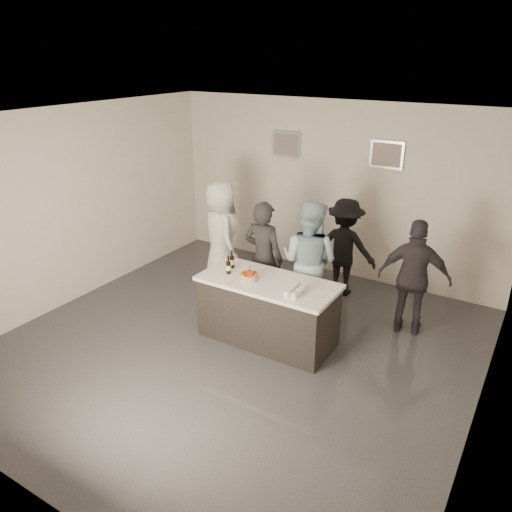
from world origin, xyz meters
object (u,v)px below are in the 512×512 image
at_px(person_main_black, 264,258).
at_px(person_guest_right, 414,278).
at_px(person_guest_left, 221,235).
at_px(person_guest_back, 344,247).
at_px(beer_bottle_a, 232,259).
at_px(cake, 249,277).
at_px(beer_bottle_b, 228,265).
at_px(person_main_blue, 309,261).
at_px(bar_counter, 268,311).

bearing_deg(person_main_black, person_guest_right, -164.94).
bearing_deg(person_guest_left, person_main_black, -163.93).
bearing_deg(person_guest_back, beer_bottle_a, 56.22).
distance_m(cake, person_guest_right, 2.27).
relative_size(person_main_black, person_guest_left, 0.96).
bearing_deg(beer_bottle_b, person_guest_right, 31.54).
distance_m(person_main_blue, person_guest_back, 1.06).
relative_size(person_main_black, person_guest_back, 1.08).
height_order(bar_counter, cake, cake).
bearing_deg(person_guest_right, person_main_blue, 5.94).
distance_m(bar_counter, person_guest_back, 1.95).
relative_size(person_main_blue, person_guest_right, 1.09).
bearing_deg(bar_counter, beer_bottle_b, -172.09).
bearing_deg(person_guest_back, cake, 69.07).
bearing_deg(cake, person_guest_left, 137.51).
bearing_deg(beer_bottle_a, person_main_blue, 41.69).
relative_size(person_guest_left, person_guest_back, 1.12).
distance_m(bar_counter, beer_bottle_a, 0.88).
relative_size(beer_bottle_b, person_guest_right, 0.16).
height_order(person_main_blue, person_guest_back, person_main_blue).
xyz_separation_m(person_main_blue, person_guest_back, (0.12, 1.04, -0.11)).
bearing_deg(person_main_blue, bar_counter, 79.66).
xyz_separation_m(beer_bottle_a, person_main_blue, (0.83, 0.74, -0.12)).
distance_m(person_main_black, person_guest_back, 1.43).
distance_m(bar_counter, person_guest_left, 1.96).
xyz_separation_m(person_main_blue, person_guest_left, (-1.74, 0.26, -0.01)).
bearing_deg(person_guest_right, person_guest_back, -36.55).
bearing_deg(cake, person_guest_back, 74.69).
height_order(bar_counter, person_guest_left, person_guest_left).
relative_size(cake, person_guest_left, 0.13).
bearing_deg(beer_bottle_b, beer_bottle_a, 110.73).
distance_m(beer_bottle_b, person_guest_left, 1.55).
distance_m(beer_bottle_a, beer_bottle_b, 0.20).
bearing_deg(person_guest_back, bar_counter, 75.20).
bearing_deg(person_guest_left, beer_bottle_a, 168.65).
distance_m(beer_bottle_a, person_main_black, 0.65).
xyz_separation_m(person_main_black, person_guest_left, (-1.06, 0.40, 0.03)).
relative_size(cake, beer_bottle_b, 0.90).
distance_m(beer_bottle_b, person_main_black, 0.82).
bearing_deg(person_guest_back, beer_bottle_b, 60.26).
bearing_deg(person_main_blue, beer_bottle_a, 43.52).
bearing_deg(person_main_blue, cake, 67.77).
distance_m(bar_counter, person_main_black, 0.97).
distance_m(person_guest_left, person_guest_right, 3.15).
relative_size(beer_bottle_a, beer_bottle_b, 1.00).
height_order(cake, person_guest_right, person_guest_right).
distance_m(bar_counter, person_main_blue, 0.99).
xyz_separation_m(beer_bottle_a, person_guest_right, (2.24, 1.14, -0.20)).
bearing_deg(person_main_blue, person_guest_left, -6.71).
relative_size(person_main_blue, person_guest_left, 1.01).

